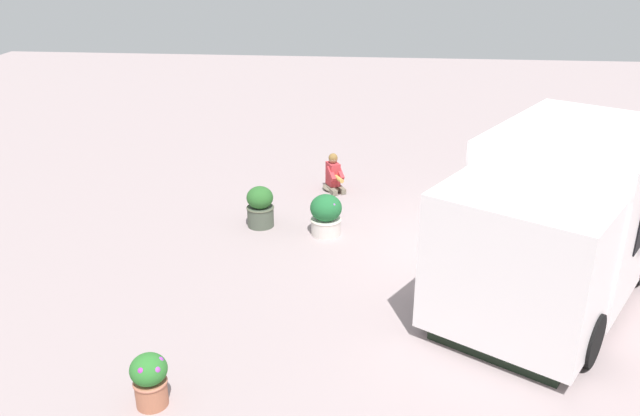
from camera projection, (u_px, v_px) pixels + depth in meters
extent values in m
plane|color=#A08D8E|center=(480.00, 254.00, 11.34)|extent=(40.00, 40.00, 0.00)
cube|color=white|center=(572.00, 201.00, 10.04)|extent=(3.94, 3.61, 2.31)
cube|color=white|center=(515.00, 266.00, 8.40)|extent=(2.31, 2.57, 1.96)
cube|color=black|center=(497.00, 262.00, 7.77)|extent=(0.96, 1.55, 0.74)
cube|color=black|center=(546.00, 288.00, 10.01)|extent=(4.69, 3.83, 0.20)
cylinder|color=black|center=(447.00, 291.00, 9.42)|extent=(0.74, 0.57, 0.73)
cylinder|color=black|center=(589.00, 339.00, 8.29)|extent=(0.74, 0.57, 0.73)
cylinder|color=black|center=(516.00, 229.00, 11.41)|extent=(0.74, 0.57, 0.73)
cylinder|color=black|center=(639.00, 261.00, 10.29)|extent=(0.74, 0.57, 0.73)
ellipsoid|color=#746B59|center=(333.00, 187.00, 14.20)|extent=(0.66, 0.63, 0.11)
cube|color=#746B59|center=(332.00, 191.00, 13.99)|extent=(0.37, 0.26, 0.11)
cube|color=#746B59|center=(341.00, 189.00, 14.06)|extent=(0.37, 0.26, 0.11)
cube|color=#C1343A|center=(333.00, 174.00, 14.08)|extent=(0.40, 0.35, 0.51)
sphere|color=#A27553|center=(333.00, 159.00, 13.94)|extent=(0.19, 0.19, 0.19)
sphere|color=olive|center=(333.00, 158.00, 13.93)|extent=(0.20, 0.20, 0.20)
cube|color=#C1343A|center=(331.00, 174.00, 13.89)|extent=(0.34, 0.24, 0.27)
cube|color=#C1343A|center=(340.00, 172.00, 13.96)|extent=(0.34, 0.24, 0.27)
cylinder|color=gold|center=(339.00, 179.00, 13.81)|extent=(0.34, 0.25, 0.09)
cube|color=orange|center=(339.00, 178.00, 13.81)|extent=(0.27, 0.18, 0.02)
cylinder|color=#B1684C|center=(151.00, 393.00, 7.62)|extent=(0.38, 0.38, 0.34)
torus|color=#B46952|center=(150.00, 382.00, 7.56)|extent=(0.41, 0.41, 0.04)
ellipsoid|color=#2E762D|center=(149.00, 369.00, 7.49)|extent=(0.44, 0.44, 0.37)
sphere|color=purple|center=(141.00, 371.00, 7.31)|extent=(0.08, 0.08, 0.08)
sphere|color=purple|center=(157.00, 370.00, 7.36)|extent=(0.09, 0.09, 0.09)
sphere|color=purple|center=(160.00, 360.00, 7.47)|extent=(0.08, 0.08, 0.08)
cylinder|color=#4A5345|center=(261.00, 216.00, 12.36)|extent=(0.51, 0.51, 0.40)
torus|color=#4F533F|center=(260.00, 208.00, 12.29)|extent=(0.53, 0.53, 0.04)
ellipsoid|color=#2B6329|center=(260.00, 198.00, 12.21)|extent=(0.51, 0.51, 0.43)
sphere|color=purple|center=(255.00, 190.00, 12.32)|extent=(0.05, 0.05, 0.05)
sphere|color=purple|center=(254.00, 200.00, 12.02)|extent=(0.07, 0.07, 0.07)
sphere|color=purple|center=(270.00, 193.00, 12.27)|extent=(0.07, 0.07, 0.07)
sphere|color=purple|center=(252.00, 190.00, 12.24)|extent=(0.08, 0.08, 0.08)
sphere|color=purple|center=(249.00, 196.00, 12.16)|extent=(0.06, 0.06, 0.06)
cylinder|color=silver|center=(326.00, 226.00, 12.03)|extent=(0.55, 0.55, 0.31)
torus|color=beige|center=(326.00, 220.00, 11.98)|extent=(0.58, 0.58, 0.04)
ellipsoid|color=#206633|center=(326.00, 208.00, 11.89)|extent=(0.59, 0.59, 0.50)
sphere|color=purple|center=(320.00, 198.00, 12.01)|extent=(0.06, 0.06, 0.06)
sphere|color=purple|center=(313.00, 206.00, 11.87)|extent=(0.08, 0.08, 0.08)
sphere|color=#8E499F|center=(333.00, 205.00, 11.69)|extent=(0.09, 0.09, 0.09)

